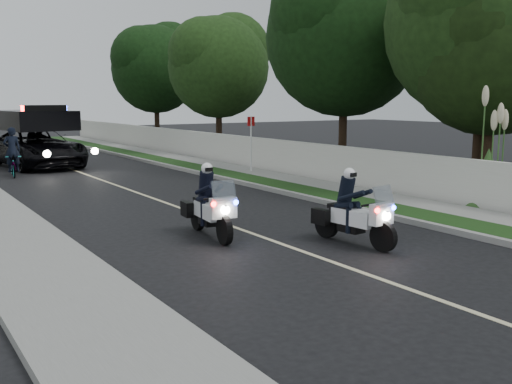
{
  "coord_description": "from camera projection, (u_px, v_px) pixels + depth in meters",
  "views": [
    {
      "loc": [
        -7.47,
        -9.91,
        3.24
      ],
      "look_at": [
        0.17,
        1.92,
        1.0
      ],
      "focal_mm": 41.17,
      "sensor_mm": 36.0,
      "label": 1
    }
  ],
  "objects": [
    {
      "name": "police_suv",
      "position": [
        38.0,
        167.0,
        28.29
      ],
      "size": [
        3.81,
        6.86,
        3.18
      ],
      "primitive_type": "imported",
      "rotation": [
        0.0,
        0.0,
        0.12
      ],
      "color": "black",
      "rests_on": "ground"
    },
    {
      "name": "curb_right",
      "position": [
        229.0,
        180.0,
        23.22
      ],
      "size": [
        0.2,
        60.0,
        0.15
      ],
      "primitive_type": "cube",
      "color": "gray",
      "rests_on": "ground"
    },
    {
      "name": "lane_marking",
      "position": [
        130.0,
        190.0,
        21.03
      ],
      "size": [
        0.12,
        50.0,
        0.01
      ],
      "primitive_type": "cube",
      "color": "#BFB78C",
      "rests_on": "ground"
    },
    {
      "name": "tree_right_b",
      "position": [
        475.0,
        193.0,
        20.41
      ],
      "size": [
        8.35,
        8.35,
        11.17
      ],
      "primitive_type": null,
      "rotation": [
        0.0,
        0.0,
        -0.29
      ],
      "color": "#1E3B13",
      "rests_on": "ground"
    },
    {
      "name": "curb_left",
      "position": [
        8.0,
        199.0,
        18.83
      ],
      "size": [
        0.2,
        60.0,
        0.15
      ],
      "primitive_type": "cube",
      "color": "gray",
      "rests_on": "ground"
    },
    {
      "name": "grass_verge",
      "position": [
        244.0,
        178.0,
        23.59
      ],
      "size": [
        1.2,
        60.0,
        0.16
      ],
      "primitive_type": "cube",
      "color": "#193814",
      "rests_on": "ground"
    },
    {
      "name": "sidewalk_right",
      "position": [
        271.0,
        176.0,
        24.29
      ],
      "size": [
        1.4,
        60.0,
        0.16
      ],
      "primitive_type": "cube",
      "color": "gray",
      "rests_on": "ground"
    },
    {
      "name": "cyclist",
      "position": [
        14.0,
        177.0,
        24.71
      ],
      "size": [
        0.7,
        0.49,
        1.88
      ],
      "primitive_type": "imported",
      "rotation": [
        0.0,
        0.0,
        3.08
      ],
      "color": "black",
      "rests_on": "ground"
    },
    {
      "name": "tree_right_e",
      "position": [
        158.0,
        144.0,
        42.48
      ],
      "size": [
        6.86,
        6.86,
        10.35
      ],
      "primitive_type": null,
      "rotation": [
        0.0,
        0.0,
        -0.11
      ],
      "color": "black",
      "rests_on": "ground"
    },
    {
      "name": "police_moto_right",
      "position": [
        352.0,
        244.0,
        13.24
      ],
      "size": [
        0.93,
        2.1,
        1.73
      ],
      "primitive_type": null,
      "rotation": [
        0.0,
        0.0,
        0.11
      ],
      "color": "silver",
      "rests_on": "ground"
    },
    {
      "name": "sign_post",
      "position": [
        251.0,
        175.0,
        25.37
      ],
      "size": [
        0.46,
        0.46,
        2.58
      ],
      "primitive_type": null,
      "rotation": [
        0.0,
        0.0,
        0.14
      ],
      "color": "red",
      "rests_on": "ground"
    },
    {
      "name": "bicycle",
      "position": [
        14.0,
        177.0,
        24.71
      ],
      "size": [
        0.8,
        1.79,
        0.91
      ],
      "primitive_type": "imported",
      "rotation": [
        0.0,
        0.0,
        -0.12
      ],
      "color": "black",
      "rests_on": "ground"
    },
    {
      "name": "tree_right_d",
      "position": [
        219.0,
        154.0,
        34.94
      ],
      "size": [
        7.57,
        7.57,
        9.82
      ],
      "primitive_type": null,
      "rotation": [
        0.0,
        0.0,
        -0.35
      ],
      "color": "#214115",
      "rests_on": "ground"
    },
    {
      "name": "pampas_far",
      "position": [
        485.0,
        209.0,
        17.48
      ],
      "size": [
        1.72,
        1.72,
        4.03
      ],
      "primitive_type": null,
      "rotation": [
        0.0,
        0.0,
        -0.26
      ],
      "color": "beige",
      "rests_on": "ground"
    },
    {
      "name": "tree_right_c",
      "position": [
        342.0,
        172.0,
        26.14
      ],
      "size": [
        7.54,
        7.54,
        11.39
      ],
      "primitive_type": null,
      "rotation": [
        0.0,
        0.0,
        -0.11
      ],
      "color": "black",
      "rests_on": "ground"
    },
    {
      "name": "property_wall",
      "position": [
        290.0,
        159.0,
        24.72
      ],
      "size": [
        0.22,
        60.0,
        1.5
      ],
      "primitive_type": "cube",
      "color": "beige",
      "rests_on": "ground"
    },
    {
      "name": "ground",
      "position": [
        297.0,
        250.0,
        12.74
      ],
      "size": [
        120.0,
        120.0,
        0.0
      ],
      "primitive_type": "plane",
      "color": "black",
      "rests_on": "ground"
    },
    {
      "name": "police_moto_left",
      "position": [
        210.0,
        237.0,
        13.95
      ],
      "size": [
        0.96,
        2.14,
        1.76
      ],
      "primitive_type": null,
      "rotation": [
        0.0,
        0.0,
        -0.12
      ],
      "color": "silver",
      "rests_on": "ground"
    },
    {
      "name": "tree_right_a",
      "position": [
        484.0,
        196.0,
        19.86
      ],
      "size": [
        6.86,
        6.86,
        9.4
      ],
      "primitive_type": null,
      "rotation": [
        0.0,
        0.0,
        -0.25
      ],
      "color": "black",
      "rests_on": "ground"
    }
  ]
}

